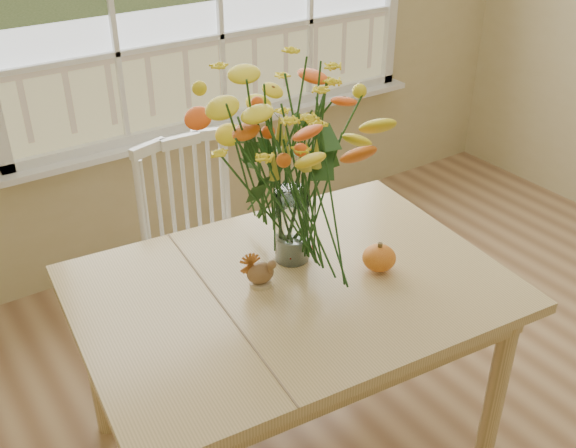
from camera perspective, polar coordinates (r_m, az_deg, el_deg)
dining_table at (r=2.29m, az=0.28°, el=-6.95°), size 1.48×1.13×0.74m
windsor_chair at (r=2.91m, az=-7.67°, el=-1.23°), size 0.45×0.43×0.95m
flower_vase at (r=2.17m, az=0.36°, el=5.91°), size 0.56×0.56×0.66m
pumpkin at (r=2.30m, az=7.71°, el=-2.95°), size 0.11×0.11×0.09m
turkey_figurine at (r=2.21m, az=-2.36°, el=-4.18°), size 0.10×0.09×0.12m
dark_gourd at (r=2.35m, az=-0.19°, el=-2.07°), size 0.13×0.09×0.07m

